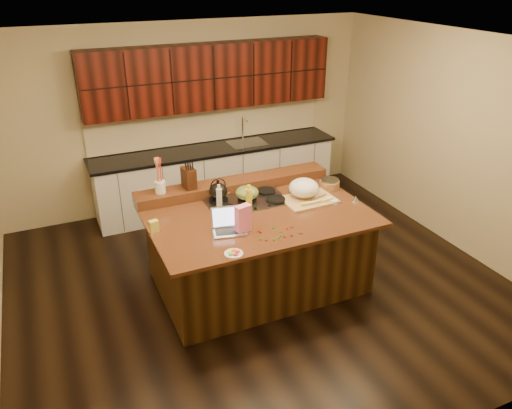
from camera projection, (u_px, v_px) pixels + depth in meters
name	position (u px, v px, depth m)	size (l,w,h in m)	color
room	(258.00, 177.00, 5.28)	(5.52, 5.02, 2.72)	black
island	(258.00, 249.00, 5.67)	(2.40, 1.60, 0.92)	black
back_ledge	(234.00, 185.00, 6.02)	(2.40, 0.30, 0.12)	black
cooktop	(247.00, 201.00, 5.71)	(0.92, 0.52, 0.05)	gray
back_counter	(215.00, 144.00, 7.38)	(3.70, 0.66, 2.40)	silver
kettle	(218.00, 191.00, 5.65)	(0.21, 0.21, 0.19)	black
green_bowl	(247.00, 193.00, 5.66)	(0.27, 0.27, 0.15)	#5B6C2B
laptop	(229.00, 225.00, 5.09)	(0.39, 0.33, 0.24)	#B7B7BC
oil_bottle	(249.00, 201.00, 5.44)	(0.07, 0.07, 0.27)	yellow
vinegar_bottle	(219.00, 199.00, 5.49)	(0.06, 0.06, 0.25)	silver
wooden_tray	(305.00, 191.00, 5.74)	(0.61, 0.49, 0.24)	tan
ramekin_a	(334.00, 202.00, 5.67)	(0.10, 0.10, 0.04)	white
ramekin_b	(335.00, 186.00, 6.08)	(0.10, 0.10, 0.04)	white
ramekin_c	(329.00, 200.00, 5.72)	(0.10, 0.10, 0.04)	white
strainer_bowl	(329.00, 184.00, 6.07)	(0.24, 0.24, 0.09)	#996B3F
kitchen_timer	(356.00, 199.00, 5.71)	(0.08, 0.08, 0.07)	silver
pink_bag	(243.00, 219.00, 5.02)	(0.16, 0.08, 0.30)	pink
candy_plate	(234.00, 254.00, 4.69)	(0.18, 0.18, 0.01)	white
package_box	(154.00, 226.00, 5.06)	(0.09, 0.06, 0.13)	gold
utensil_crock	(160.00, 187.00, 5.63)	(0.12, 0.12, 0.14)	white
knife_block	(189.00, 178.00, 5.73)	(0.12, 0.20, 0.24)	black
gumdrop_0	(292.00, 227.00, 5.16)	(0.02, 0.02, 0.02)	red
gumdrop_1	(281.00, 236.00, 4.99)	(0.02, 0.02, 0.02)	#198C26
gumdrop_2	(287.00, 228.00, 5.13)	(0.02, 0.02, 0.02)	red
gumdrop_3	(274.00, 240.00, 4.92)	(0.02, 0.02, 0.02)	#198C26
gumdrop_4	(266.00, 240.00, 4.91)	(0.02, 0.02, 0.02)	red
gumdrop_5	(298.00, 232.00, 5.05)	(0.02, 0.02, 0.02)	#198C26
gumdrop_6	(302.00, 233.00, 5.04)	(0.02, 0.02, 0.02)	red
gumdrop_7	(274.00, 228.00, 5.14)	(0.02, 0.02, 0.02)	#198C26
gumdrop_8	(292.00, 236.00, 4.99)	(0.02, 0.02, 0.02)	red
gumdrop_9	(279.00, 238.00, 4.95)	(0.02, 0.02, 0.02)	#198C26
gumdrop_10	(259.00, 231.00, 5.07)	(0.02, 0.02, 0.02)	red
gumdrop_11	(260.00, 239.00, 4.93)	(0.02, 0.02, 0.02)	#198C26
gumdrop_12	(284.00, 237.00, 4.97)	(0.02, 0.02, 0.02)	red
gumdrop_13	(281.00, 232.00, 5.07)	(0.02, 0.02, 0.02)	#198C26
gumdrop_14	(261.00, 232.00, 5.06)	(0.02, 0.02, 0.02)	red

